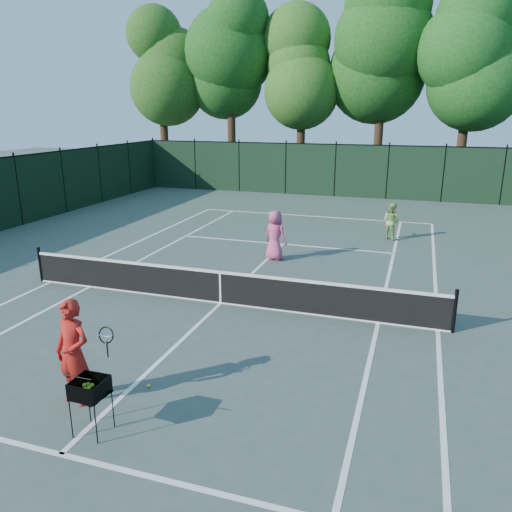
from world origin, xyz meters
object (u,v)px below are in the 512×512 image
(player_green, at_px, (391,221))
(ball_hopper, at_px, (90,388))
(coach, at_px, (73,352))
(loose_ball_midcourt, at_px, (148,386))
(player_pink, at_px, (275,235))

(player_green, relative_size, ball_hopper, 1.54)
(coach, height_order, player_green, coach)
(ball_hopper, distance_m, loose_ball_midcourt, 1.65)
(coach, height_order, loose_ball_midcourt, coach)
(player_green, xyz_separation_m, ball_hopper, (-3.70, -14.28, 0.07))
(player_green, distance_m, loose_ball_midcourt, 13.33)
(coach, distance_m, player_green, 14.34)
(player_pink, bearing_deg, ball_hopper, 109.55)
(player_pink, bearing_deg, player_green, -110.80)
(player_green, height_order, ball_hopper, player_green)
(ball_hopper, bearing_deg, coach, 148.17)
(coach, height_order, ball_hopper, coach)
(player_pink, relative_size, player_green, 1.17)
(coach, xyz_separation_m, loose_ball_midcourt, (0.96, 0.78, -0.92))
(player_pink, relative_size, ball_hopper, 1.81)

